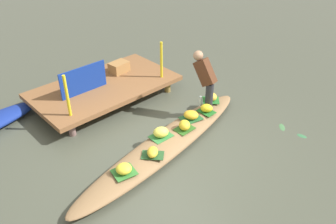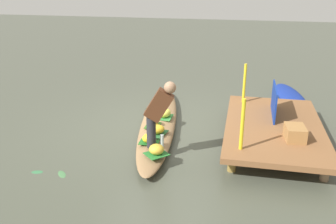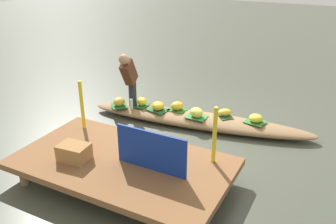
% 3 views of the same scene
% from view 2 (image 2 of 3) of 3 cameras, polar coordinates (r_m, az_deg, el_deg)
% --- Properties ---
extents(canal_water, '(40.00, 40.00, 0.00)m').
position_cam_2_polar(canal_water, '(7.72, -1.42, -2.42)').
color(canal_water, '#464A3C').
rests_on(canal_water, ground).
extents(dock_platform, '(3.20, 1.80, 0.37)m').
position_cam_2_polar(dock_platform, '(7.23, 16.21, -2.26)').
color(dock_platform, brown).
rests_on(dock_platform, ground).
extents(vendor_boat, '(4.58, 1.34, 0.23)m').
position_cam_2_polar(vendor_boat, '(7.68, -1.43, -1.62)').
color(vendor_boat, olive).
rests_on(vendor_boat, ground).
extents(moored_boat, '(2.46, 0.94, 0.24)m').
position_cam_2_polar(moored_boat, '(9.72, 18.68, 2.14)').
color(moored_boat, navy).
rests_on(moored_boat, ground).
extents(leaf_mat_0, '(0.44, 0.45, 0.01)m').
position_cam_2_polar(leaf_mat_0, '(8.11, -1.93, 0.55)').
color(leaf_mat_0, '#265027').
rests_on(leaf_mat_0, vendor_boat).
extents(banana_bunch_0, '(0.33, 0.32, 0.14)m').
position_cam_2_polar(banana_bunch_0, '(8.09, -1.93, 1.01)').
color(banana_bunch_0, gold).
rests_on(banana_bunch_0, vendor_boat).
extents(leaf_mat_1, '(0.42, 0.39, 0.01)m').
position_cam_2_polar(leaf_mat_1, '(8.68, -1.00, 1.93)').
color(leaf_mat_1, '#32752E').
rests_on(leaf_mat_1, vendor_boat).
extents(banana_bunch_1, '(0.36, 0.36, 0.15)m').
position_cam_2_polar(banana_bunch_1, '(8.65, -1.00, 2.39)').
color(banana_bunch_1, yellow).
rests_on(banana_bunch_1, vendor_boat).
extents(leaf_mat_2, '(0.37, 0.29, 0.01)m').
position_cam_2_polar(leaf_mat_2, '(7.21, -2.38, -2.10)').
color(leaf_mat_2, '#2E611F').
rests_on(leaf_mat_2, vendor_boat).
extents(banana_bunch_2, '(0.33, 0.34, 0.18)m').
position_cam_2_polar(banana_bunch_2, '(7.18, -2.39, -1.46)').
color(banana_bunch_2, gold).
rests_on(banana_bunch_2, vendor_boat).
extents(leaf_mat_3, '(0.47, 0.40, 0.01)m').
position_cam_2_polar(leaf_mat_3, '(6.86, -1.75, -3.34)').
color(leaf_mat_3, '#235B2C').
rests_on(leaf_mat_3, vendor_boat).
extents(banana_bunch_3, '(0.36, 0.38, 0.16)m').
position_cam_2_polar(banana_bunch_3, '(6.83, -1.76, -2.72)').
color(banana_bunch_3, gold).
rests_on(banana_bunch_3, vendor_boat).
extents(leaf_mat_4, '(0.41, 0.32, 0.01)m').
position_cam_2_polar(leaf_mat_4, '(7.62, -0.53, -0.80)').
color(leaf_mat_4, '#317938').
rests_on(leaf_mat_4, vendor_boat).
extents(banana_bunch_4, '(0.36, 0.34, 0.19)m').
position_cam_2_polar(banana_bunch_4, '(7.59, -0.53, -0.15)').
color(banana_bunch_4, '#EAE24F').
rests_on(banana_bunch_4, vendor_boat).
extents(leaf_mat_5, '(0.47, 0.47, 0.01)m').
position_cam_2_polar(leaf_mat_5, '(6.10, -1.81, -6.58)').
color(leaf_mat_5, '#26702D').
rests_on(leaf_mat_5, vendor_boat).
extents(banana_bunch_5, '(0.26, 0.27, 0.18)m').
position_cam_2_polar(banana_bunch_5, '(6.06, -1.82, -5.85)').
color(banana_bunch_5, gold).
rests_on(banana_bunch_5, vendor_boat).
extents(leaf_mat_6, '(0.26, 0.36, 0.01)m').
position_cam_2_polar(leaf_mat_6, '(6.51, -2.97, -4.74)').
color(leaf_mat_6, '#206423').
rests_on(leaf_mat_6, vendor_boat).
extents(banana_bunch_6, '(0.31, 0.31, 0.17)m').
position_cam_2_polar(banana_bunch_6, '(6.47, -2.99, -4.07)').
color(banana_bunch_6, yellow).
rests_on(banana_bunch_6, vendor_boat).
extents(vendor_person, '(0.25, 0.55, 1.18)m').
position_cam_2_polar(vendor_person, '(6.07, -1.52, 0.24)').
color(vendor_person, '#28282D').
rests_on(vendor_person, vendor_boat).
extents(water_bottle, '(0.06, 0.06, 0.22)m').
position_cam_2_polar(water_bottle, '(6.33, -0.97, -4.47)').
color(water_bottle, silver).
rests_on(water_bottle, vendor_boat).
extents(market_banner, '(1.09, 0.04, 0.59)m').
position_cam_2_polar(market_banner, '(7.58, 16.26, 1.66)').
color(market_banner, navy).
rests_on(market_banner, dock_platform).
extents(railing_post_west, '(0.06, 0.06, 0.86)m').
position_cam_2_polar(railing_post_west, '(8.18, 11.87, 4.43)').
color(railing_post_west, yellow).
rests_on(railing_post_west, dock_platform).
extents(railing_post_east, '(0.06, 0.06, 0.86)m').
position_cam_2_polar(railing_post_east, '(5.91, 11.55, -1.94)').
color(railing_post_east, yellow).
rests_on(railing_post_east, dock_platform).
extents(produce_crate, '(0.47, 0.36, 0.25)m').
position_cam_2_polar(produce_crate, '(6.61, 19.24, -3.12)').
color(produce_crate, '#9D6E3C').
rests_on(produce_crate, dock_platform).
extents(drifting_plant_0, '(0.14, 0.21, 0.01)m').
position_cam_2_polar(drifting_plant_0, '(6.42, -19.78, -8.81)').
color(drifting_plant_0, '#357044').
rests_on(drifting_plant_0, ground).
extents(drifting_plant_1, '(0.27, 0.25, 0.01)m').
position_cam_2_polar(drifting_plant_1, '(6.23, -16.27, -9.30)').
color(drifting_plant_1, '#437344').
rests_on(drifting_plant_1, ground).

